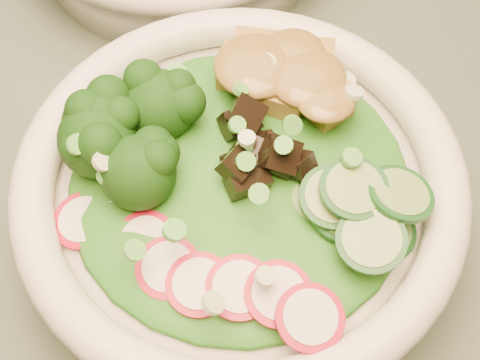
% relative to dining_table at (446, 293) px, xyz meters
% --- Properties ---
extents(dining_table, '(1.20, 0.80, 0.75)m').
position_rel_dining_table_xyz_m(dining_table, '(0.00, 0.00, 0.00)').
color(dining_table, black).
rests_on(dining_table, ground).
extents(salad_bowl, '(0.30, 0.30, 0.08)m').
position_rel_dining_table_xyz_m(salad_bowl, '(-0.16, -0.08, 0.16)').
color(salad_bowl, white).
rests_on(salad_bowl, dining_table).
extents(lettuce_bed, '(0.22, 0.22, 0.03)m').
position_rel_dining_table_xyz_m(lettuce_bed, '(-0.16, -0.08, 0.18)').
color(lettuce_bed, '#1E6415').
rests_on(lettuce_bed, salad_bowl).
extents(broccoli_florets, '(0.09, 0.08, 0.05)m').
position_rel_dining_table_xyz_m(broccoli_florets, '(-0.23, -0.09, 0.20)').
color(broccoli_florets, black).
rests_on(broccoli_florets, salad_bowl).
extents(radish_slices, '(0.12, 0.04, 0.02)m').
position_rel_dining_table_xyz_m(radish_slices, '(-0.15, -0.15, 0.18)').
color(radish_slices, '#B30D28').
rests_on(radish_slices, salad_bowl).
extents(cucumber_slices, '(0.08, 0.08, 0.04)m').
position_rel_dining_table_xyz_m(cucumber_slices, '(-0.09, -0.07, 0.19)').
color(cucumber_slices, '#78A55B').
rests_on(cucumber_slices, salad_bowl).
extents(mushroom_heap, '(0.08, 0.08, 0.04)m').
position_rel_dining_table_xyz_m(mushroom_heap, '(-0.17, -0.06, 0.20)').
color(mushroom_heap, black).
rests_on(mushroom_heap, salad_bowl).
extents(tofu_cubes, '(0.10, 0.07, 0.04)m').
position_rel_dining_table_xyz_m(tofu_cubes, '(-0.17, -0.01, 0.19)').
color(tofu_cubes, '#A78037').
rests_on(tofu_cubes, salad_bowl).
extents(peanut_sauce, '(0.08, 0.06, 0.02)m').
position_rel_dining_table_xyz_m(peanut_sauce, '(-0.17, -0.01, 0.21)').
color(peanut_sauce, brown).
rests_on(peanut_sauce, tofu_cubes).
extents(scallion_garnish, '(0.21, 0.21, 0.03)m').
position_rel_dining_table_xyz_m(scallion_garnish, '(-0.16, -0.08, 0.21)').
color(scallion_garnish, '#57B03E').
rests_on(scallion_garnish, salad_bowl).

